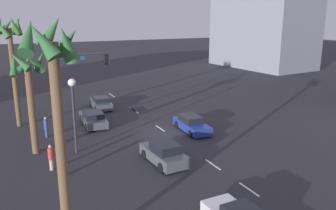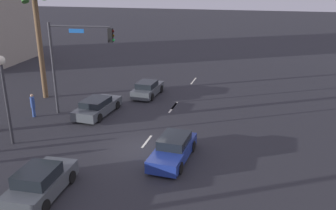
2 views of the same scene
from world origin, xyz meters
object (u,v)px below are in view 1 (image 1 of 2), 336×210
car_3 (192,124)px  palm_tree_0 (10,43)px  car_2 (93,119)px  streetlamp (73,101)px  pedestrian_2 (63,164)px  building_0 (263,30)px  car_5 (101,103)px  pedestrian_1 (51,157)px  traffic_signal (74,78)px  palm_tree_1 (29,81)px  palm_tree_2 (55,90)px  car_1 (164,154)px  pedestrian_0 (46,127)px

car_3 → palm_tree_0: size_ratio=0.46×
car_2 → streetlamp: 7.49m
pedestrian_2 → building_0: building_0 is taller
car_5 → building_0: building_0 is taller
pedestrian_1 → pedestrian_2: 1.42m
traffic_signal → building_0: 46.69m
pedestrian_1 → palm_tree_1: (3.52, 0.63, 4.43)m
car_3 → pedestrian_2: 12.33m
palm_tree_2 → building_0: building_0 is taller
traffic_signal → pedestrian_2: (-9.32, 2.77, -3.71)m
car_3 → palm_tree_0: bearing=58.9°
pedestrian_1 → car_1: bearing=-107.0°
car_2 → palm_tree_0: (2.65, 6.20, 6.89)m
palm_tree_2 → car_1: bearing=-46.9°
car_5 → palm_tree_2: palm_tree_2 is taller
palm_tree_2 → building_0: 60.13m
car_2 → car_3: (-5.48, -7.28, 0.02)m
car_5 → streetlamp: bearing=156.8°
pedestrian_2 → streetlamp: bearing=-22.9°
car_2 → pedestrian_2: pedestrian_2 is taller
pedestrian_2 → palm_tree_2: 10.28m
car_2 → building_0: size_ratio=0.25×
car_1 → car_5: 15.97m
pedestrian_0 → pedestrian_2: 8.00m
traffic_signal → palm_tree_2: size_ratio=0.69×
car_3 → car_5: size_ratio=1.10×
streetlamp → pedestrian_0: size_ratio=3.14×
car_5 → pedestrian_2: bearing=156.9°
car_5 → palm_tree_1: size_ratio=0.54×
car_3 → building_0: bearing=-47.9°
pedestrian_1 → car_2: bearing=-29.9°
car_2 → traffic_signal: 4.27m
car_5 → car_1: bearing=-179.7°
car_5 → palm_tree_1: 13.65m
streetlamp → pedestrian_2: size_ratio=3.36×
car_2 → pedestrian_0: bearing=111.8°
car_5 → building_0: size_ratio=0.22×
traffic_signal → car_3: bearing=-119.9°
car_1 → pedestrian_2: (0.85, 6.54, 0.18)m
palm_tree_2 → pedestrian_1: bearing=-3.6°
traffic_signal → palm_tree_0: size_ratio=0.69×
car_2 → pedestrian_0: size_ratio=2.71×
streetlamp → pedestrian_2: 4.97m
car_5 → pedestrian_1: size_ratio=2.36×
car_5 → pedestrian_1: (-13.81, 7.00, 0.31)m
car_5 → car_2: bearing=158.1°
palm_tree_2 → streetlamp: bearing=-12.8°
car_1 → palm_tree_0: bearing=32.6°
building_0 → traffic_signal: bearing=114.4°
car_1 → palm_tree_1: 10.66m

